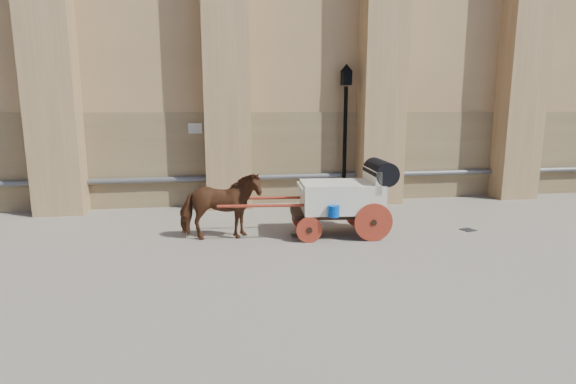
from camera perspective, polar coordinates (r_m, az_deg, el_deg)
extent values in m
plane|color=gray|center=(11.12, -1.51, -5.72)|extent=(90.00, 90.00, 0.00)
cube|color=#8B754E|center=(15.22, 3.72, 4.44)|extent=(44.00, 0.35, 3.00)
cylinder|color=#59595B|center=(15.03, 3.93, 2.05)|extent=(42.00, 0.18, 0.18)
cube|color=beige|center=(14.56, -11.71, 7.91)|extent=(0.42, 0.04, 0.32)
imported|color=#58321A|center=(10.85, -8.59, -1.81)|extent=(0.88, 1.93, 1.63)
cube|color=black|center=(11.26, 6.20, -2.62)|extent=(2.33, 1.22, 0.12)
cube|color=beige|center=(11.19, 6.75, -0.57)|extent=(2.05, 1.45, 0.72)
cube|color=beige|center=(11.29, 10.62, 1.53)|extent=(0.27, 1.29, 0.56)
cube|color=beige|center=(11.01, 2.34, 0.67)|extent=(0.46, 1.15, 0.10)
cylinder|color=black|center=(11.32, 11.66, 2.56)|extent=(0.69, 1.33, 0.57)
cylinder|color=#9D2E1B|center=(10.85, 10.80, -3.81)|extent=(0.92, 0.14, 0.92)
cylinder|color=#9D2E1B|center=(12.05, 9.23, -2.32)|extent=(0.92, 0.14, 0.92)
cylinder|color=#9D2E1B|center=(10.60, 2.71, -4.83)|extent=(0.62, 0.12, 0.61)
cylinder|color=#9D2E1B|center=(11.82, 1.94, -3.21)|extent=(0.62, 0.12, 0.61)
cylinder|color=#9D2E1B|center=(10.56, -2.35, -1.74)|extent=(2.45, 0.29, 0.07)
cylinder|color=#9D2E1B|center=(11.46, -2.53, -0.76)|extent=(2.45, 0.29, 0.07)
cylinder|color=#0147C3|center=(10.49, 5.84, -2.44)|extent=(0.27, 0.27, 0.27)
cylinder|color=black|center=(14.95, 7.22, 5.83)|extent=(0.13, 0.13, 3.81)
cone|color=black|center=(15.19, 7.07, -0.63)|extent=(0.38, 0.38, 0.38)
cube|color=black|center=(14.94, 7.42, 14.16)|extent=(0.30, 0.30, 0.44)
cone|color=black|center=(14.96, 7.45, 15.37)|extent=(0.42, 0.42, 0.25)
cube|color=black|center=(11.21, 1.29, -5.56)|extent=(0.32, 0.32, 0.01)
cube|color=black|center=(12.63, 21.88, -4.48)|extent=(0.39, 0.39, 0.01)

